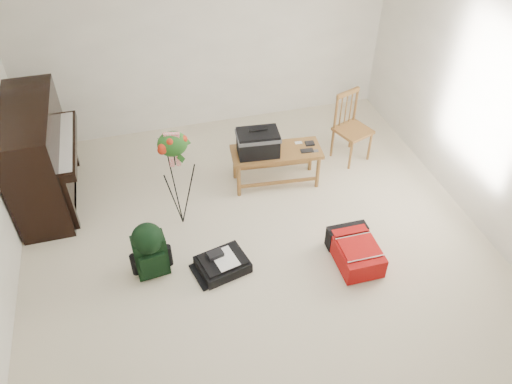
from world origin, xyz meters
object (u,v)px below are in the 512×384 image
object	(u,v)px
dining_chair	(352,128)
green_backpack	(149,248)
flower_stand	(177,180)
bench	(264,146)
red_suitcase	(354,248)
black_duffel	(223,263)
piano	(40,158)

from	to	relation	value
dining_chair	green_backpack	xyz separation A→B (m)	(-2.76, -1.32, -0.10)
dining_chair	flower_stand	distance (m)	2.45
bench	green_backpack	size ratio (longest dim) A/B	1.73
red_suitcase	bench	bearing A→B (deg)	112.66
flower_stand	bench	bearing A→B (deg)	33.73
red_suitcase	black_duffel	world-z (taller)	red_suitcase
bench	flower_stand	world-z (taller)	flower_stand
piano	dining_chair	size ratio (longest dim) A/B	1.62
black_duffel	green_backpack	xyz separation A→B (m)	(-0.70, 0.15, 0.28)
bench	dining_chair	world-z (taller)	dining_chair
piano	bench	bearing A→B (deg)	-9.83
bench	green_backpack	distance (m)	1.84
dining_chair	green_backpack	world-z (taller)	dining_chair
piano	black_duffel	bearing A→B (deg)	-43.20
bench	green_backpack	xyz separation A→B (m)	(-1.49, -1.05, -0.23)
bench	black_duffel	bearing A→B (deg)	-117.95
flower_stand	dining_chair	bearing A→B (deg)	29.64
bench	black_duffel	world-z (taller)	bench
dining_chair	black_duffel	distance (m)	2.55
red_suitcase	green_backpack	bearing A→B (deg)	170.45
bench	flower_stand	size ratio (longest dim) A/B	0.88
piano	red_suitcase	bearing A→B (deg)	-30.85
dining_chair	red_suitcase	world-z (taller)	dining_chair
green_backpack	bench	bearing A→B (deg)	29.49
black_duffel	green_backpack	world-z (taller)	green_backpack
bench	red_suitcase	bearing A→B (deg)	-62.38
piano	flower_stand	size ratio (longest dim) A/B	1.17
green_backpack	flower_stand	size ratio (longest dim) A/B	0.51
flower_stand	red_suitcase	bearing A→B (deg)	-17.92
green_backpack	flower_stand	bearing A→B (deg)	52.41
piano	black_duffel	distance (m)	2.45
piano	green_backpack	bearing A→B (deg)	-55.03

